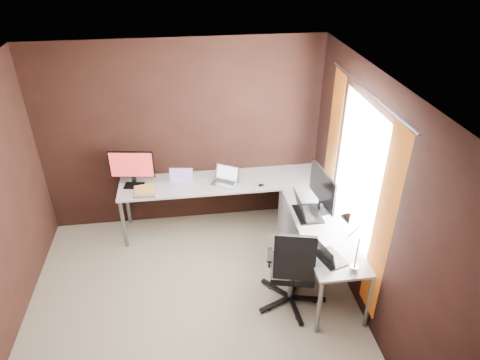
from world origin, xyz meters
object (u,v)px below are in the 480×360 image
(drawer_pedestal, at_px, (298,217))
(office_chair, at_px, (291,282))
(laptop_silver, at_px, (226,179))
(wastebasket, at_px, (294,270))
(monitor_left, at_px, (132,167))
(book_stack, at_px, (145,191))
(laptop_black_big, at_px, (305,211))
(laptop_white, at_px, (181,182))
(laptop_black_small, at_px, (328,256))
(monitor_right, at_px, (323,189))
(desk_lamp, at_px, (350,236))

(drawer_pedestal, xyz_separation_m, office_chair, (-0.37, -1.14, 0.01))
(laptop_silver, bearing_deg, wastebasket, -28.31)
(monitor_left, distance_m, laptop_silver, 1.19)
(monitor_left, distance_m, book_stack, 0.35)
(drawer_pedestal, distance_m, wastebasket, 0.85)
(drawer_pedestal, distance_m, laptop_black_big, 0.73)
(laptop_white, relative_size, laptop_black_small, 0.89)
(laptop_white, distance_m, book_stack, 0.47)
(monitor_right, xyz_separation_m, laptop_black_small, (-0.18, -0.84, -0.25))
(monitor_right, distance_m, desk_lamp, 0.98)
(laptop_silver, bearing_deg, laptop_white, -151.62)
(laptop_white, distance_m, wastebasket, 1.80)
(book_stack, bearing_deg, monitor_left, 123.71)
(monitor_left, xyz_separation_m, desk_lamp, (2.14, -1.82, 0.12))
(book_stack, bearing_deg, office_chair, -40.04)
(wastebasket, bearing_deg, desk_lamp, -63.93)
(monitor_left, distance_m, laptop_white, 0.64)
(drawer_pedestal, bearing_deg, laptop_silver, 161.41)
(desk_lamp, distance_m, office_chair, 0.97)
(drawer_pedestal, distance_m, laptop_black_small, 1.39)
(monitor_left, distance_m, desk_lamp, 2.82)
(monitor_left, distance_m, wastebasket, 2.35)
(drawer_pedestal, xyz_separation_m, laptop_black_small, (-0.06, -1.30, 0.48))
(wastebasket, bearing_deg, laptop_white, 137.62)
(book_stack, distance_m, office_chair, 2.10)
(drawer_pedestal, relative_size, laptop_white, 1.84)
(laptop_silver, relative_size, office_chair, 0.37)
(drawer_pedestal, relative_size, monitor_right, 0.94)
(desk_lamp, bearing_deg, laptop_silver, 99.51)
(laptop_white, bearing_deg, book_stack, -152.58)
(monitor_right, bearing_deg, wastebasket, 127.09)
(monitor_left, relative_size, book_stack, 2.02)
(desk_lamp, xyz_separation_m, office_chair, (-0.43, 0.29, -0.81))
(monitor_right, height_order, laptop_black_small, monitor_right)
(drawer_pedestal, height_order, laptop_silver, laptop_silver)
(laptop_black_big, bearing_deg, drawer_pedestal, -10.48)
(laptop_black_big, height_order, desk_lamp, desk_lamp)
(monitor_left, height_order, laptop_black_small, monitor_left)
(drawer_pedestal, bearing_deg, laptop_black_small, -92.67)
(laptop_silver, xyz_separation_m, laptop_black_small, (0.85, -1.61, -0.00))
(office_chair, bearing_deg, laptop_black_big, 78.98)
(drawer_pedestal, xyz_separation_m, desk_lamp, (0.07, -1.44, 0.82))
(laptop_black_small, xyz_separation_m, office_chair, (-0.31, 0.16, -0.47))
(laptop_silver, xyz_separation_m, desk_lamp, (0.98, -1.74, 0.34))
(desk_lamp, relative_size, wastebasket, 2.14)
(desk_lamp, height_order, wastebasket, desk_lamp)
(wastebasket, bearing_deg, monitor_right, 43.66)
(monitor_left, distance_m, laptop_black_small, 2.64)
(laptop_black_big, bearing_deg, monitor_right, -72.03)
(monitor_left, height_order, laptop_white, monitor_left)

